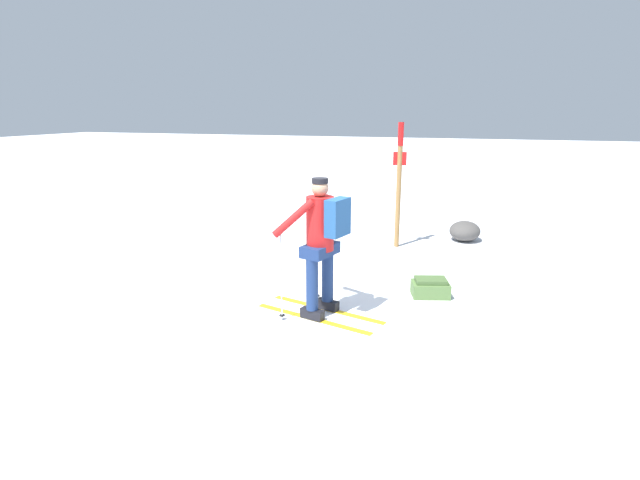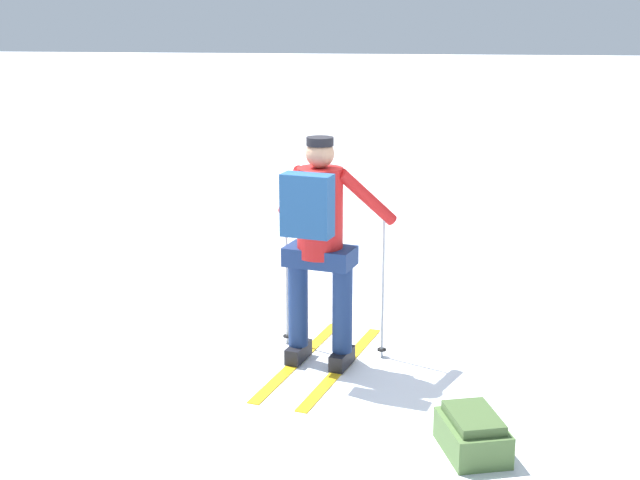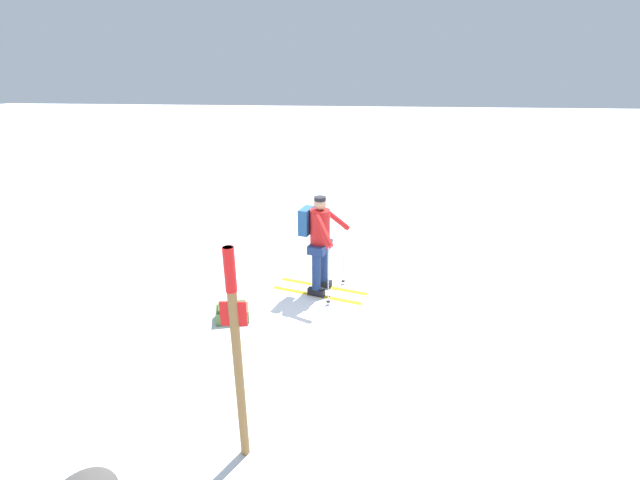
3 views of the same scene
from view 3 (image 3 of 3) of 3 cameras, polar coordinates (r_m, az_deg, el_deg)
ground_plane at (r=7.74m, az=-0.31°, el=-6.41°), size 80.00×80.00×0.00m
skier at (r=7.22m, az=-0.17°, el=0.22°), size 0.99×1.70×1.73m
dropped_backpack at (r=6.91m, az=-11.59°, el=-9.46°), size 0.47×0.58×0.26m
trail_marker at (r=4.08m, az=-11.12°, el=-13.29°), size 0.10×0.24×2.29m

